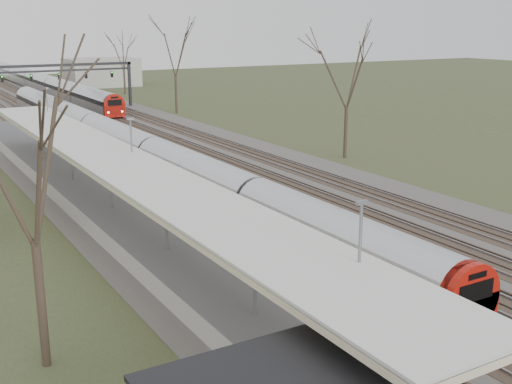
{
  "coord_description": "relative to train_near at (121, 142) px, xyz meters",
  "views": [
    {
      "loc": [
        -19.8,
        -0.23,
        11.19
      ],
      "look_at": [
        -2.09,
        29.68,
        2.0
      ],
      "focal_mm": 45.0,
      "sensor_mm": 36.0,
      "label": 1
    }
  ],
  "objects": [
    {
      "name": "track_bed",
      "position": [
        2.76,
        3.8,
        -1.42
      ],
      "size": [
        24.0,
        160.0,
        0.22
      ],
      "color": "#474442",
      "rests_on": "ground"
    },
    {
      "name": "platform",
      "position": [
        -6.55,
        -13.7,
        -0.98
      ],
      "size": [
        3.5,
        69.0,
        1.0
      ],
      "primitive_type": "cube",
      "color": "#9E9B93",
      "rests_on": "ground"
    },
    {
      "name": "canopy",
      "position": [
        -6.55,
        -18.22,
        2.45
      ],
      "size": [
        4.1,
        50.0,
        3.11
      ],
      "color": "slate",
      "rests_on": "platform"
    },
    {
      "name": "signal_gantry",
      "position": [
        2.79,
        33.78,
        3.43
      ],
      "size": [
        21.0,
        0.59,
        6.08
      ],
      "color": "black",
      "rests_on": "ground"
    },
    {
      "name": "tree_west_near",
      "position": [
        -13.5,
        -31.2,
        5.81
      ],
      "size": [
        5.0,
        5.0,
        10.3
      ],
      "color": "#2D231C",
      "rests_on": "ground"
    },
    {
      "name": "tree_east_far",
      "position": [
        16.5,
        -9.2,
        5.81
      ],
      "size": [
        5.0,
        5.0,
        10.3
      ],
      "color": "#2D231C",
      "rests_on": "ground"
    },
    {
      "name": "train_near",
      "position": [
        0.0,
        0.0,
        0.0
      ],
      "size": [
        2.62,
        75.21,
        3.05
      ],
      "color": "#ACAFB6",
      "rests_on": "ground"
    },
    {
      "name": "train_far",
      "position": [
        7.0,
        59.8,
        0.0
      ],
      "size": [
        2.62,
        75.21,
        3.05
      ],
      "color": "#ACAFB6",
      "rests_on": "ground"
    }
  ]
}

